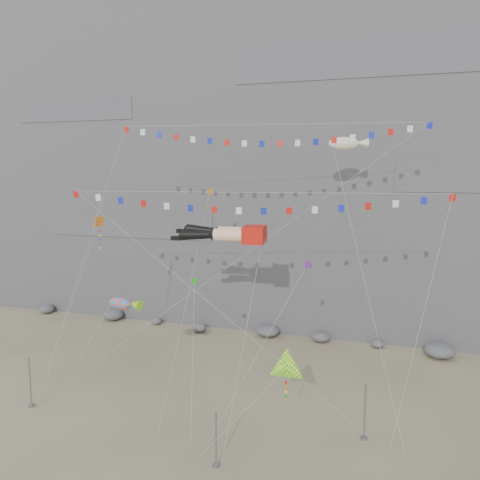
{
  "coord_description": "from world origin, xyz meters",
  "views": [
    {
      "loc": [
        11.76,
        -32.81,
        18.6
      ],
      "look_at": [
        -0.9,
        9.0,
        12.16
      ],
      "focal_mm": 35.0,
      "sensor_mm": 36.0,
      "label": 1
    }
  ],
  "objects": [
    {
      "name": "ground",
      "position": [
        0.0,
        0.0,
        0.0
      ],
      "size": [
        120.0,
        120.0,
        0.0
      ],
      "primitive_type": "plane",
      "color": "tan",
      "rests_on": "ground"
    },
    {
      "name": "cliff",
      "position": [
        0.0,
        32.0,
        25.0
      ],
      "size": [
        80.0,
        28.0,
        50.0
      ],
      "primitive_type": "cube",
      "color": "slate",
      "rests_on": "ground"
    },
    {
      "name": "talus_boulders",
      "position": [
        0.0,
        17.0,
        0.6
      ],
      "size": [
        60.0,
        3.0,
        1.2
      ],
      "primitive_type": null,
      "color": "slate",
      "rests_on": "ground"
    },
    {
      "name": "anchor_pole_left",
      "position": [
        -14.3,
        -4.17,
        2.06
      ],
      "size": [
        0.12,
        0.12,
        4.12
      ],
      "primitive_type": "cylinder",
      "color": "slate",
      "rests_on": "ground"
    },
    {
      "name": "anchor_pole_center",
      "position": [
        2.39,
        -7.11,
        1.82
      ],
      "size": [
        0.12,
        0.12,
        3.64
      ],
      "primitive_type": "cylinder",
      "color": "slate",
      "rests_on": "ground"
    },
    {
      "name": "anchor_pole_right",
      "position": [
        11.28,
        -1.23,
        2.06
      ],
      "size": [
        0.12,
        0.12,
        4.12
      ],
      "primitive_type": "cylinder",
      "color": "slate",
      "rests_on": "ground"
    },
    {
      "name": "legs_kite",
      "position": [
        -0.63,
        4.76,
        13.3
      ],
      "size": [
        8.52,
        13.79,
        18.21
      ],
      "rotation": [
        0.0,
        0.0,
        0.08
      ],
      "color": "red",
      "rests_on": "ground"
    },
    {
      "name": "flag_banner_upper",
      "position": [
        2.2,
        7.97,
        22.61
      ],
      "size": [
        29.54,
        13.86,
        30.27
      ],
      "color": "red",
      "rests_on": "ground"
    },
    {
      "name": "flag_banner_lower",
      "position": [
        1.86,
        2.97,
        16.92
      ],
      "size": [
        29.86,
        7.41,
        20.94
      ],
      "color": "red",
      "rests_on": "ground"
    },
    {
      "name": "harlequin_kite",
      "position": [
        -12.06,
        2.8,
        14.15
      ],
      "size": [
        3.38,
        6.96,
        15.55
      ],
      "color": "red",
      "rests_on": "ground"
    },
    {
      "name": "fish_windsock",
      "position": [
        -8.24,
        -0.43,
        7.95
      ],
      "size": [
        6.13,
        4.35,
        9.64
      ],
      "color": "#F8470C",
      "rests_on": "ground"
    },
    {
      "name": "delta_kite",
      "position": [
        6.05,
        -3.2,
        5.38
      ],
      "size": [
        6.5,
        3.98,
        8.22
      ],
      "color": "#FFF70D",
      "rests_on": "ground"
    },
    {
      "name": "blimp_windsock",
      "position": [
        8.24,
        12.04,
        21.09
      ],
      "size": [
        7.92,
        16.21,
        26.46
      ],
      "color": "#F1E9C6",
      "rests_on": "ground"
    },
    {
      "name": "small_kite_a",
      "position": [
        -3.98,
        9.13,
        16.37
      ],
      "size": [
        2.05,
        15.42,
        22.23
      ],
      "color": "orange",
      "rests_on": "ground"
    },
    {
      "name": "small_kite_b",
      "position": [
        6.26,
        3.47,
        11.11
      ],
      "size": [
        6.0,
        9.33,
        15.1
      ],
      "color": "purple",
      "rests_on": "ground"
    },
    {
      "name": "small_kite_c",
      "position": [
        -2.59,
        1.7,
        9.52
      ],
      "size": [
        3.35,
        8.38,
        12.75
      ],
      "color": "#189617",
      "rests_on": "ground"
    }
  ]
}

